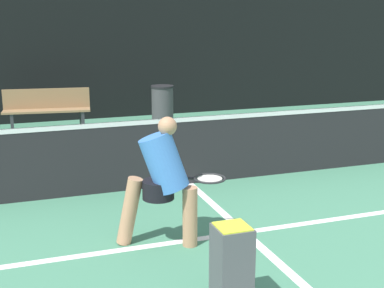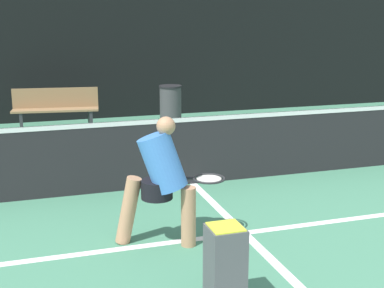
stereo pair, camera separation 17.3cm
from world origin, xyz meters
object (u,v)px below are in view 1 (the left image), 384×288
(courtside_bench, at_px, (47,109))
(parked_car, at_px, (242,74))
(player_practicing, at_px, (163,178))
(trash_bin, at_px, (162,106))
(ball_hopper, at_px, (232,265))

(courtside_bench, distance_m, parked_car, 6.87)
(courtside_bench, height_order, parked_car, parked_car)
(player_practicing, relative_size, trash_bin, 1.56)
(courtside_bench, xyz_separation_m, parked_car, (5.90, 3.53, 0.11))
(trash_bin, xyz_separation_m, parked_car, (3.57, 3.79, 0.15))
(trash_bin, bearing_deg, ball_hopper, -101.89)
(parked_car, bearing_deg, ball_hopper, -114.96)
(player_practicing, bearing_deg, ball_hopper, -59.62)
(parked_car, bearing_deg, player_practicing, -118.80)
(parked_car, bearing_deg, trash_bin, -133.29)
(parked_car, bearing_deg, courtside_bench, -149.12)
(courtside_bench, bearing_deg, player_practicing, -75.74)
(trash_bin, distance_m, parked_car, 5.20)
(player_practicing, height_order, trash_bin, player_practicing)
(ball_hopper, relative_size, trash_bin, 0.82)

